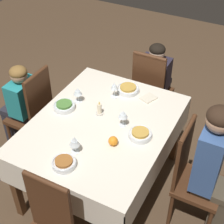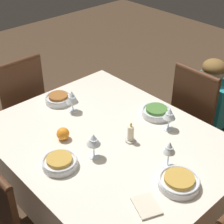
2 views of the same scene
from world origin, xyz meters
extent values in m
plane|color=#4C3826|center=(0.00, 0.00, 0.00)|extent=(8.00, 8.00, 0.00)
cube|color=silver|center=(0.00, 0.00, 0.74)|extent=(1.38, 1.09, 0.04)
cube|color=silver|center=(0.00, 0.54, 0.60)|extent=(1.38, 0.01, 0.25)
cube|color=silver|center=(0.00, -0.54, 0.60)|extent=(1.38, 0.01, 0.25)
cube|color=silver|center=(0.69, 0.00, 0.60)|extent=(0.01, 1.09, 0.25)
cube|color=silver|center=(-0.69, 0.00, 0.60)|extent=(0.01, 1.09, 0.25)
cube|color=#4C2D19|center=(0.62, 0.48, 0.36)|extent=(0.06, 0.06, 0.72)
cube|color=#4C2D19|center=(-0.62, 0.48, 0.36)|extent=(0.06, 0.06, 0.72)
cube|color=#4C2D19|center=(0.62, -0.48, 0.36)|extent=(0.06, 0.06, 0.72)
cube|color=#472816|center=(0.02, -0.87, 0.43)|extent=(0.37, 0.37, 0.04)
cube|color=#472816|center=(0.02, -0.70, 0.71)|extent=(0.34, 0.03, 0.53)
cylinder|color=#472816|center=(0.02, -0.70, 0.97)|extent=(0.33, 0.04, 0.04)
cylinder|color=#472816|center=(0.18, -1.03, 0.20)|extent=(0.03, 0.03, 0.41)
cylinder|color=#472816|center=(-0.14, -0.71, 0.20)|extent=(0.03, 0.03, 0.41)
cylinder|color=#472816|center=(0.18, -0.71, 0.20)|extent=(0.03, 0.03, 0.41)
cube|color=#472816|center=(0.08, 0.87, 0.43)|extent=(0.37, 0.37, 0.04)
cube|color=#472816|center=(0.08, 0.70, 0.71)|extent=(0.34, 0.03, 0.53)
cylinder|color=#472816|center=(0.08, 0.70, 0.97)|extent=(0.33, 0.04, 0.04)
cylinder|color=#472816|center=(0.24, 1.03, 0.20)|extent=(0.03, 0.03, 0.41)
cylinder|color=#472816|center=(-0.08, 1.03, 0.20)|extent=(0.03, 0.03, 0.41)
cylinder|color=#472816|center=(0.24, 0.71, 0.20)|extent=(0.03, 0.03, 0.41)
cylinder|color=#472816|center=(-0.08, 0.71, 0.20)|extent=(0.03, 0.03, 0.41)
cube|color=#472816|center=(1.01, -0.06, 0.43)|extent=(0.37, 0.37, 0.04)
cube|color=#472816|center=(0.84, -0.06, 0.71)|extent=(0.03, 0.34, 0.53)
cylinder|color=#472816|center=(0.84, -0.06, 0.97)|extent=(0.04, 0.33, 0.04)
cylinder|color=#472816|center=(1.17, -0.22, 0.20)|extent=(0.03, 0.03, 0.41)
cylinder|color=#472816|center=(1.17, 0.09, 0.20)|extent=(0.03, 0.03, 0.41)
cylinder|color=#472816|center=(0.85, -0.22, 0.20)|extent=(0.03, 0.03, 0.41)
cylinder|color=#472816|center=(0.85, 0.09, 0.20)|extent=(0.03, 0.03, 0.41)
cube|color=#472816|center=(-0.84, -0.08, 0.71)|extent=(0.03, 0.34, 0.53)
cylinder|color=#472816|center=(-0.84, -0.08, 0.97)|extent=(0.04, 0.33, 0.04)
cube|color=#4C4233|center=(0.02, -1.06, 0.22)|extent=(0.22, 0.14, 0.45)
cube|color=#4C4233|center=(0.02, -0.98, 0.48)|extent=(0.24, 0.31, 0.06)
cube|color=#38568E|center=(0.02, -0.89, 0.77)|extent=(0.30, 0.18, 0.54)
sphere|color=tan|center=(0.02, -0.89, 1.13)|extent=(0.19, 0.19, 0.19)
ellipsoid|color=black|center=(0.02, -0.89, 1.17)|extent=(0.19, 0.19, 0.13)
cube|color=#282833|center=(0.08, 1.06, 0.22)|extent=(0.23, 0.14, 0.45)
cube|color=#282833|center=(0.08, 0.98, 0.48)|extent=(0.24, 0.31, 0.06)
cube|color=teal|center=(0.08, 0.89, 0.67)|extent=(0.30, 0.18, 0.34)
sphere|color=tan|center=(0.08, 0.89, 0.92)|extent=(0.16, 0.16, 0.16)
ellipsoid|color=brown|center=(0.08, 0.89, 0.95)|extent=(0.16, 0.16, 0.11)
cube|color=#282833|center=(1.21, -0.06, 0.22)|extent=(0.14, 0.22, 0.45)
cube|color=#282833|center=(1.12, -0.06, 0.48)|extent=(0.31, 0.24, 0.06)
cube|color=#282333|center=(1.04, -0.06, 0.68)|extent=(0.18, 0.30, 0.34)
sphere|color=beige|center=(1.04, -0.06, 0.92)|extent=(0.16, 0.16, 0.16)
ellipsoid|color=black|center=(1.04, -0.06, 0.95)|extent=(0.16, 0.16, 0.11)
cylinder|color=silver|center=(0.00, -0.34, 0.78)|extent=(0.19, 0.19, 0.04)
torus|color=silver|center=(0.00, -0.34, 0.80)|extent=(0.18, 0.18, 0.01)
cylinder|color=gold|center=(0.00, -0.34, 0.81)|extent=(0.13, 0.13, 0.02)
cylinder|color=white|center=(0.06, -0.16, 0.76)|extent=(0.06, 0.06, 0.00)
cylinder|color=white|center=(0.06, -0.16, 0.80)|extent=(0.01, 0.01, 0.08)
cone|color=white|center=(0.06, -0.16, 0.88)|extent=(0.08, 0.08, 0.06)
cylinder|color=white|center=(0.06, -0.16, 0.86)|extent=(0.05, 0.05, 0.03)
cylinder|color=silver|center=(0.02, 0.38, 0.78)|extent=(0.19, 0.19, 0.04)
torus|color=silver|center=(0.02, 0.38, 0.80)|extent=(0.18, 0.18, 0.01)
cylinder|color=#4C7F38|center=(0.02, 0.38, 0.81)|extent=(0.13, 0.13, 0.02)
cylinder|color=white|center=(0.17, 0.33, 0.76)|extent=(0.07, 0.07, 0.00)
cylinder|color=white|center=(0.17, 0.33, 0.80)|extent=(0.01, 0.01, 0.07)
cone|color=white|center=(0.17, 0.33, 0.87)|extent=(0.08, 0.08, 0.07)
cylinder|color=white|center=(0.17, 0.33, 0.86)|extent=(0.05, 0.05, 0.03)
cylinder|color=silver|center=(0.50, 0.00, 0.78)|extent=(0.20, 0.20, 0.04)
torus|color=silver|center=(0.50, 0.00, 0.80)|extent=(0.20, 0.20, 0.01)
cylinder|color=gold|center=(0.50, 0.00, 0.81)|extent=(0.15, 0.15, 0.02)
cylinder|color=white|center=(0.37, 0.07, 0.76)|extent=(0.07, 0.07, 0.00)
cylinder|color=white|center=(0.37, 0.07, 0.81)|extent=(0.01, 0.01, 0.08)
cone|color=white|center=(0.37, 0.07, 0.88)|extent=(0.07, 0.07, 0.07)
cylinder|color=white|center=(0.37, 0.07, 0.87)|extent=(0.04, 0.04, 0.03)
cylinder|color=silver|center=(-0.53, 0.02, 0.78)|extent=(0.18, 0.18, 0.04)
torus|color=silver|center=(-0.53, 0.02, 0.80)|extent=(0.18, 0.18, 0.01)
cylinder|color=#995B28|center=(-0.53, 0.02, 0.81)|extent=(0.13, 0.13, 0.02)
cylinder|color=white|center=(-0.37, 0.02, 0.76)|extent=(0.06, 0.06, 0.00)
cylinder|color=white|center=(-0.37, 0.02, 0.80)|extent=(0.01, 0.01, 0.06)
cone|color=white|center=(-0.37, 0.02, 0.87)|extent=(0.08, 0.08, 0.08)
cylinder|color=white|center=(-0.37, 0.02, 0.85)|extent=(0.05, 0.05, 0.04)
cylinder|color=beige|center=(0.10, 0.07, 0.76)|extent=(0.07, 0.07, 0.01)
cylinder|color=beige|center=(0.10, 0.07, 0.82)|extent=(0.04, 0.04, 0.09)
ellipsoid|color=#F9C64C|center=(0.10, 0.07, 0.87)|extent=(0.01, 0.01, 0.03)
sphere|color=orange|center=(-0.18, -0.20, 0.80)|extent=(0.07, 0.07, 0.07)
cube|color=beige|center=(0.49, -0.21, 0.77)|extent=(0.17, 0.15, 0.01)
camera|label=1|loc=(-1.84, -1.05, 2.62)|focal=55.00mm
camera|label=2|loc=(1.17, -1.05, 1.99)|focal=55.00mm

